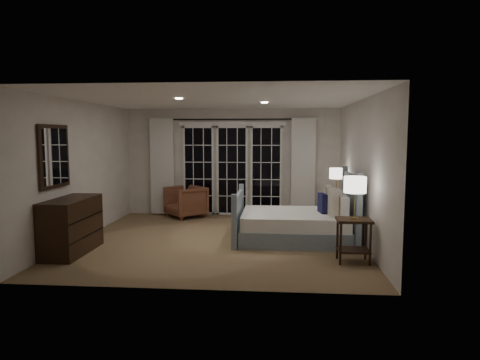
# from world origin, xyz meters

# --- Properties ---
(floor) EXTENTS (5.00, 5.00, 0.00)m
(floor) POSITION_xyz_m (0.00, 0.00, 0.00)
(floor) COLOR #846547
(floor) RESTS_ON ground
(ceiling) EXTENTS (5.00, 5.00, 0.00)m
(ceiling) POSITION_xyz_m (0.00, 0.00, 2.50)
(ceiling) COLOR white
(ceiling) RESTS_ON wall_back
(wall_left) EXTENTS (0.02, 5.00, 2.50)m
(wall_left) POSITION_xyz_m (-2.50, 0.00, 1.25)
(wall_left) COLOR beige
(wall_left) RESTS_ON floor
(wall_right) EXTENTS (0.02, 5.00, 2.50)m
(wall_right) POSITION_xyz_m (2.50, 0.00, 1.25)
(wall_right) COLOR beige
(wall_right) RESTS_ON floor
(wall_back) EXTENTS (5.00, 0.02, 2.50)m
(wall_back) POSITION_xyz_m (0.00, 2.50, 1.25)
(wall_back) COLOR beige
(wall_back) RESTS_ON floor
(wall_front) EXTENTS (5.00, 0.02, 2.50)m
(wall_front) POSITION_xyz_m (0.00, -2.50, 1.25)
(wall_front) COLOR beige
(wall_front) RESTS_ON floor
(french_doors) EXTENTS (2.50, 0.04, 2.20)m
(french_doors) POSITION_xyz_m (0.00, 2.46, 1.09)
(french_doors) COLOR black
(french_doors) RESTS_ON wall_back
(curtain_rod) EXTENTS (3.50, 0.03, 0.03)m
(curtain_rod) POSITION_xyz_m (0.00, 2.40, 2.25)
(curtain_rod) COLOR black
(curtain_rod) RESTS_ON wall_back
(curtain_left) EXTENTS (0.55, 0.10, 2.25)m
(curtain_left) POSITION_xyz_m (-1.65, 2.38, 1.15)
(curtain_left) COLOR white
(curtain_left) RESTS_ON curtain_rod
(curtain_right) EXTENTS (0.55, 0.10, 2.25)m
(curtain_right) POSITION_xyz_m (1.65, 2.38, 1.15)
(curtain_right) COLOR white
(curtain_right) RESTS_ON curtain_rod
(downlight_a) EXTENTS (0.12, 0.12, 0.01)m
(downlight_a) POSITION_xyz_m (0.80, 0.60, 2.49)
(downlight_a) COLOR white
(downlight_a) RESTS_ON ceiling
(downlight_b) EXTENTS (0.12, 0.12, 0.01)m
(downlight_b) POSITION_xyz_m (-0.60, -0.40, 2.49)
(downlight_b) COLOR white
(downlight_b) RESTS_ON ceiling
(bed) EXTENTS (2.07, 1.48, 1.20)m
(bed) POSITION_xyz_m (1.42, 0.11, 0.31)
(bed) COLOR #8799A4
(bed) RESTS_ON floor
(nightstand_left) EXTENTS (0.50, 0.40, 0.66)m
(nightstand_left) POSITION_xyz_m (2.18, -1.18, 0.43)
(nightstand_left) COLOR #311C10
(nightstand_left) RESTS_ON floor
(nightstand_right) EXTENTS (0.49, 0.39, 0.64)m
(nightstand_right) POSITION_xyz_m (2.27, 1.36, 0.42)
(nightstand_right) COLOR #311C10
(nightstand_right) RESTS_ON floor
(lamp_left) EXTENTS (0.33, 0.33, 0.63)m
(lamp_left) POSITION_xyz_m (2.18, -1.18, 1.16)
(lamp_left) COLOR #A88C43
(lamp_left) RESTS_ON nightstand_left
(lamp_right) EXTENTS (0.30, 0.30, 0.57)m
(lamp_right) POSITION_xyz_m (2.27, 1.36, 1.10)
(lamp_right) COLOR #A88C43
(lamp_right) RESTS_ON nightstand_right
(armchair) EXTENTS (1.10, 1.10, 0.72)m
(armchair) POSITION_xyz_m (-1.04, 2.10, 0.36)
(armchair) COLOR brown
(armchair) RESTS_ON floor
(dresser) EXTENTS (0.53, 1.25, 0.88)m
(dresser) POSITION_xyz_m (-2.23, -1.04, 0.44)
(dresser) COLOR #311C10
(dresser) RESTS_ON floor
(mirror) EXTENTS (0.05, 0.85, 1.00)m
(mirror) POSITION_xyz_m (-2.47, -1.04, 1.55)
(mirror) COLOR #311C10
(mirror) RESTS_ON wall_left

